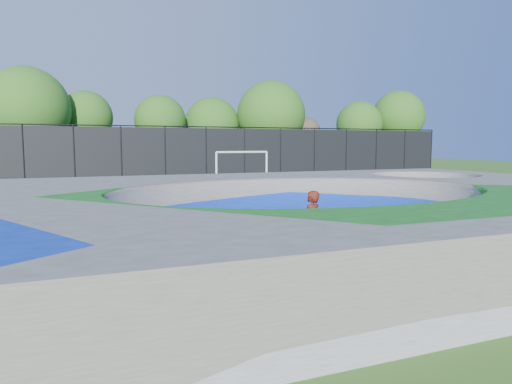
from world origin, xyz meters
TOP-DOWN VIEW (x-y plane):
  - ground at (0.00, 0.00)m, footprint 120.00×120.00m
  - skate_deck at (0.00, 0.00)m, footprint 22.00×14.00m
  - skater at (-0.85, -2.03)m, footprint 0.72×0.64m
  - skateboard at (-0.85, -2.03)m, footprint 0.76×0.64m
  - soccer_goal at (3.81, 15.55)m, footprint 3.49×0.12m
  - fence at (0.00, 21.00)m, footprint 48.09×0.09m
  - treeline at (-2.34, 26.25)m, footprint 54.22×8.03m

SIDE VIEW (x-z plane):
  - ground at x=0.00m, z-range 0.00..0.00m
  - skateboard at x=-0.85m, z-range 0.00..0.05m
  - skate_deck at x=0.00m, z-range 0.00..1.50m
  - skater at x=-0.85m, z-range 0.00..1.65m
  - soccer_goal at x=3.81m, z-range 0.45..2.76m
  - fence at x=0.00m, z-range 0.08..4.12m
  - treeline at x=-2.34m, z-range 0.86..9.36m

